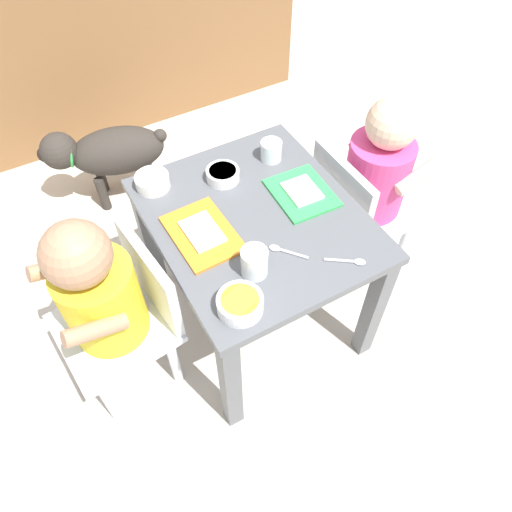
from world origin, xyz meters
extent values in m
plane|color=beige|center=(0.00, 0.00, 0.00)|extent=(7.00, 7.00, 0.00)
cube|color=brown|center=(0.00, 1.29, 0.43)|extent=(1.65, 0.32, 0.85)
cube|color=#515459|center=(0.00, 0.00, 0.46)|extent=(0.51, 0.60, 0.03)
cube|color=#515459|center=(-0.23, -0.27, 0.22)|extent=(0.04, 0.04, 0.44)
cube|color=#515459|center=(0.23, -0.27, 0.22)|extent=(0.04, 0.04, 0.44)
cube|color=#515459|center=(-0.23, 0.27, 0.22)|extent=(0.04, 0.04, 0.44)
cube|color=#515459|center=(0.23, 0.27, 0.22)|extent=(0.04, 0.04, 0.44)
cube|color=silver|center=(-0.43, 0.00, 0.26)|extent=(0.31, 0.31, 0.02)
cube|color=silver|center=(-0.30, 0.02, 0.38)|extent=(0.05, 0.27, 0.22)
cylinder|color=yellow|center=(-0.43, 0.00, 0.39)|extent=(0.19, 0.19, 0.24)
sphere|color=#A87A5B|center=(-0.44, 0.00, 0.58)|extent=(0.15, 0.15, 0.15)
cylinder|color=silver|center=(-0.54, 0.09, 0.13)|extent=(0.03, 0.03, 0.26)
cylinder|color=silver|center=(-0.51, -0.11, 0.13)|extent=(0.03, 0.03, 0.26)
cylinder|color=silver|center=(-0.34, 0.11, 0.13)|extent=(0.03, 0.03, 0.26)
cylinder|color=silver|center=(-0.32, -0.09, 0.13)|extent=(0.03, 0.03, 0.26)
cylinder|color=#A87A5B|center=(-0.49, 0.10, 0.45)|extent=(0.15, 0.06, 0.09)
cylinder|color=#A87A5B|center=(-0.46, -0.11, 0.45)|extent=(0.15, 0.06, 0.09)
cube|color=silver|center=(0.43, 0.03, 0.26)|extent=(0.28, 0.28, 0.02)
cube|color=silver|center=(0.30, 0.03, 0.38)|extent=(0.03, 0.27, 0.22)
cylinder|color=#D83F7F|center=(0.43, 0.03, 0.39)|extent=(0.19, 0.19, 0.24)
sphere|color=beige|center=(0.44, 0.03, 0.58)|extent=(0.15, 0.15, 0.15)
cylinder|color=silver|center=(0.53, -0.07, 0.13)|extent=(0.03, 0.03, 0.26)
cylinder|color=silver|center=(0.53, 0.13, 0.13)|extent=(0.03, 0.03, 0.26)
cylinder|color=silver|center=(0.33, -0.07, 0.13)|extent=(0.03, 0.03, 0.26)
cylinder|color=silver|center=(0.33, 0.13, 0.13)|extent=(0.03, 0.03, 0.26)
cylinder|color=beige|center=(0.48, -0.08, 0.45)|extent=(0.15, 0.04, 0.09)
cylinder|color=beige|center=(0.47, 0.13, 0.45)|extent=(0.15, 0.04, 0.09)
ellipsoid|color=#332D28|center=(-0.17, 0.74, 0.22)|extent=(0.37, 0.25, 0.17)
sphere|color=#332D28|center=(-0.36, 0.79, 0.26)|extent=(0.13, 0.13, 0.13)
sphere|color=black|center=(-0.40, 0.80, 0.26)|extent=(0.06, 0.06, 0.06)
torus|color=green|center=(-0.32, 0.78, 0.25)|extent=(0.06, 0.12, 0.11)
sphere|color=#332D28|center=(-0.01, 0.70, 0.25)|extent=(0.05, 0.05, 0.05)
cylinder|color=#332D28|center=(-0.24, 0.82, 0.07)|extent=(0.04, 0.04, 0.15)
cylinder|color=#332D28|center=(-0.27, 0.71, 0.07)|extent=(0.04, 0.04, 0.15)
cylinder|color=#332D28|center=(-0.06, 0.77, 0.07)|extent=(0.04, 0.04, 0.15)
cylinder|color=#332D28|center=(-0.09, 0.67, 0.07)|extent=(0.04, 0.04, 0.15)
cube|color=orange|center=(-0.15, 0.01, 0.47)|extent=(0.15, 0.21, 0.01)
cube|color=white|center=(-0.15, 0.01, 0.48)|extent=(0.08, 0.12, 0.01)
cube|color=green|center=(0.15, 0.01, 0.47)|extent=(0.16, 0.18, 0.01)
cube|color=white|center=(0.15, 0.01, 0.48)|extent=(0.09, 0.10, 0.01)
cylinder|color=white|center=(0.15, 0.17, 0.50)|extent=(0.06, 0.06, 0.06)
cylinder|color=silver|center=(0.15, 0.17, 0.49)|extent=(0.05, 0.05, 0.04)
cylinder|color=white|center=(-0.09, -0.15, 0.50)|extent=(0.06, 0.06, 0.07)
cylinder|color=silver|center=(-0.09, -0.15, 0.49)|extent=(0.05, 0.05, 0.05)
cylinder|color=white|center=(-0.01, 0.17, 0.48)|extent=(0.09, 0.09, 0.03)
cylinder|color=#4C8C33|center=(-0.01, 0.17, 0.50)|extent=(0.07, 0.07, 0.01)
cylinder|color=white|center=(-0.17, -0.23, 0.49)|extent=(0.10, 0.10, 0.04)
cylinder|color=gold|center=(-0.17, -0.23, 0.50)|extent=(0.08, 0.08, 0.01)
cylinder|color=white|center=(-0.19, 0.23, 0.49)|extent=(0.09, 0.09, 0.04)
cylinder|color=#B26633|center=(-0.19, 0.23, 0.50)|extent=(0.07, 0.07, 0.01)
cylinder|color=silver|center=(0.02, -0.15, 0.47)|extent=(0.05, 0.06, 0.01)
ellipsoid|color=silver|center=(-0.01, -0.12, 0.47)|extent=(0.03, 0.03, 0.01)
cylinder|color=silver|center=(0.10, -0.22, 0.47)|extent=(0.07, 0.05, 0.01)
ellipsoid|color=silver|center=(0.14, -0.25, 0.47)|extent=(0.03, 0.03, 0.01)
camera|label=1|loc=(-0.42, -0.74, 1.38)|focal=34.18mm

